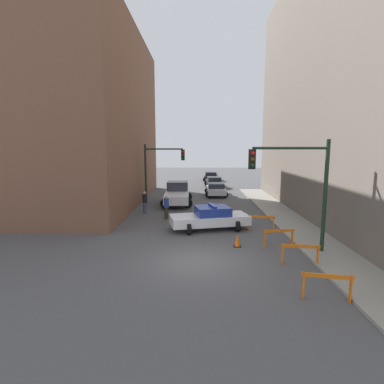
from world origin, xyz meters
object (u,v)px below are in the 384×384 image
at_px(traffic_cone, 237,240).
at_px(barrier_back, 279,235).
at_px(white_truck, 177,194).
at_px(pedestrian_corner, 145,202).
at_px(barrier_corner, 261,220).
at_px(police_car, 210,218).
at_px(parked_car_far, 211,176).
at_px(traffic_light_near, 300,179).
at_px(barrier_mid, 300,251).
at_px(parked_car_mid, 214,182).
at_px(pedestrian_crossing, 166,207).
at_px(traffic_light_far, 158,166).
at_px(barrier_front, 327,282).
at_px(parked_car_near, 216,189).

bearing_deg(traffic_cone, barrier_back, -0.44).
distance_m(white_truck, barrier_back, 12.80).
height_order(pedestrian_corner, barrier_corner, pedestrian_corner).
distance_m(police_car, parked_car_far, 26.53).
height_order(traffic_light_near, parked_car_far, traffic_light_near).
height_order(parked_car_far, barrier_mid, parked_car_far).
height_order(white_truck, parked_car_mid, white_truck).
height_order(pedestrian_crossing, barrier_mid, pedestrian_crossing).
xyz_separation_m(pedestrian_crossing, pedestrian_corner, (-1.81, 1.80, 0.00)).
relative_size(pedestrian_corner, barrier_mid, 1.04).
bearing_deg(pedestrian_crossing, traffic_light_near, -167.88).
bearing_deg(traffic_light_far, pedestrian_crossing, -77.11).
bearing_deg(parked_car_mid, barrier_front, -87.72).
bearing_deg(barrier_front, police_car, 111.99).
xyz_separation_m(traffic_light_far, barrier_mid, (7.68, -13.30, -2.78)).
xyz_separation_m(traffic_light_near, pedestrian_corner, (-8.66, 8.49, -2.67)).
bearing_deg(white_truck, parked_car_far, 76.70).
bearing_deg(traffic_cone, barrier_corner, 58.78).
height_order(parked_car_near, parked_car_mid, same).
distance_m(white_truck, barrier_mid, 15.03).
distance_m(parked_car_far, pedestrian_corner, 22.89).
bearing_deg(pedestrian_crossing, pedestrian_corner, 11.41).
distance_m(traffic_light_near, traffic_light_far, 14.29).
bearing_deg(parked_car_near, traffic_light_far, -136.51).
bearing_deg(parked_car_far, barrier_back, -80.71).
height_order(barrier_back, barrier_corner, same).
relative_size(traffic_light_near, barrier_front, 3.28).
bearing_deg(barrier_back, barrier_front, -88.42).
distance_m(police_car, pedestrian_corner, 6.48).
height_order(barrier_front, barrier_back, same).
height_order(parked_car_far, barrier_back, parked_car_far).
distance_m(parked_car_mid, barrier_corner, 19.55).
xyz_separation_m(pedestrian_corner, barrier_back, (8.03, -7.64, -0.24)).
xyz_separation_m(barrier_front, barrier_corner, (-0.39, 8.29, 0.00)).
distance_m(police_car, pedestrian_crossing, 3.94).
xyz_separation_m(white_truck, traffic_cone, (3.77, -11.38, -0.59)).
bearing_deg(pedestrian_corner, traffic_cone, 92.08).
bearing_deg(traffic_light_near, barrier_corner, 102.92).
height_order(police_car, pedestrian_crossing, pedestrian_crossing).
bearing_deg(parked_car_far, barrier_corner, -80.81).
distance_m(parked_car_near, barrier_back, 16.10).
height_order(traffic_light_near, barrier_front, traffic_light_near).
xyz_separation_m(barrier_front, traffic_cone, (-2.20, 5.30, -0.30)).
distance_m(traffic_light_near, barrier_front, 5.33).
xyz_separation_m(police_car, barrier_corner, (3.04, -0.21, -0.11)).
distance_m(parked_car_near, pedestrian_corner, 10.19).
relative_size(barrier_mid, traffic_cone, 2.43).
bearing_deg(barrier_back, white_truck, 117.09).
bearing_deg(traffic_light_near, barrier_front, -96.30).
distance_m(traffic_light_far, pedestrian_crossing, 5.84).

